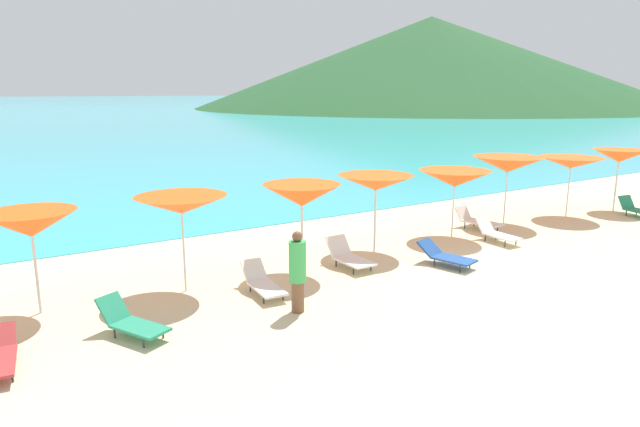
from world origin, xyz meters
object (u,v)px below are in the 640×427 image
at_px(lounge_chair_7, 446,255).
at_px(umbrella_8, 619,156).
at_px(lounge_chair_1, 263,282).
at_px(lounge_chair_3, 638,209).
at_px(umbrella_4, 376,183).
at_px(lounge_chair_8, 477,220).
at_px(beachgoer_0, 298,270).
at_px(lounge_chair_4, 496,233).
at_px(lounge_chair_5, 131,321).
at_px(umbrella_5, 455,179).
at_px(umbrella_3, 302,195).
at_px(umbrella_7, 571,163).
at_px(umbrella_6, 508,164).
at_px(lounge_chair_2, 349,256).
at_px(umbrella_2, 181,205).
at_px(umbrella_1, 31,224).

bearing_deg(lounge_chair_7, umbrella_8, -6.67).
height_order(umbrella_8, lounge_chair_1, umbrella_8).
bearing_deg(lounge_chair_3, umbrella_4, -178.03).
height_order(lounge_chair_1, lounge_chair_7, lounge_chair_1).
height_order(lounge_chair_8, beachgoer_0, beachgoer_0).
xyz_separation_m(lounge_chair_3, lounge_chair_8, (-6.18, 1.83, 0.01)).
bearing_deg(lounge_chair_4, lounge_chair_5, -173.83).
distance_m(umbrella_8, lounge_chair_5, 18.25).
height_order(umbrella_4, umbrella_5, umbrella_4).
bearing_deg(lounge_chair_8, umbrella_8, -14.26).
height_order(lounge_chair_4, lounge_chair_5, lounge_chair_5).
height_order(umbrella_3, umbrella_8, umbrella_8).
height_order(umbrella_7, lounge_chair_7, umbrella_7).
relative_size(umbrella_4, beachgoer_0, 1.33).
height_order(umbrella_3, umbrella_4, umbrella_3).
distance_m(umbrella_3, lounge_chair_3, 13.29).
height_order(umbrella_6, lounge_chair_2, umbrella_6).
relative_size(umbrella_4, umbrella_8, 0.98).
xyz_separation_m(umbrella_2, lounge_chair_1, (1.39, -1.04, -1.72)).
distance_m(umbrella_7, umbrella_8, 2.54).
xyz_separation_m(umbrella_1, umbrella_6, (14.17, 0.18, 0.15)).
bearing_deg(lounge_chair_8, lounge_chair_7, -156.91).
bearing_deg(umbrella_8, lounge_chair_5, -175.36).
xyz_separation_m(umbrella_5, lounge_chair_2, (-4.39, -0.73, -1.52)).
height_order(umbrella_2, lounge_chair_4, umbrella_2).
xyz_separation_m(umbrella_4, lounge_chair_8, (4.34, 0.19, -1.63)).
bearing_deg(umbrella_4, lounge_chair_3, -8.86).
relative_size(umbrella_4, lounge_chair_3, 1.47).
distance_m(umbrella_7, lounge_chair_2, 10.04).
height_order(umbrella_4, lounge_chair_8, umbrella_4).
relative_size(lounge_chair_2, beachgoer_0, 0.86).
distance_m(umbrella_2, umbrella_8, 16.50).
relative_size(umbrella_7, lounge_chair_5, 1.56).
distance_m(umbrella_1, umbrella_5, 11.37).
xyz_separation_m(umbrella_3, umbrella_5, (5.59, 0.43, -0.12)).
bearing_deg(beachgoer_0, umbrella_4, -0.43).
bearing_deg(lounge_chair_7, lounge_chair_4, 0.88).
relative_size(umbrella_2, lounge_chair_2, 1.50).
distance_m(lounge_chair_2, lounge_chair_8, 5.84).
distance_m(lounge_chair_1, lounge_chair_2, 2.74).
distance_m(umbrella_4, umbrella_7, 8.47).
height_order(umbrella_8, lounge_chair_5, umbrella_8).
xyz_separation_m(umbrella_4, lounge_chair_3, (10.51, -1.64, -1.64)).
xyz_separation_m(lounge_chair_1, lounge_chair_7, (4.84, -0.74, 0.02)).
xyz_separation_m(umbrella_2, lounge_chair_2, (4.08, -0.54, -1.68)).
xyz_separation_m(umbrella_5, umbrella_8, (8.03, -0.44, 0.22)).
bearing_deg(umbrella_5, lounge_chair_7, -138.60).
relative_size(lounge_chair_5, lounge_chair_7, 0.96).
height_order(umbrella_8, lounge_chair_2, umbrella_8).
bearing_deg(umbrella_5, umbrella_3, -175.57).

